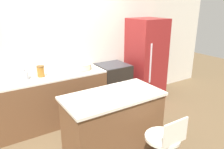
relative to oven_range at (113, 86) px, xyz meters
The scene contains 10 objects.
ground_plane 1.16m from the oven_range, 162.69° to the right, with size 14.00×14.00×0.00m, color brown.
wall_back 1.35m from the oven_range, 162.02° to the left, with size 8.00×0.06×2.60m.
back_counter 1.30m from the oven_range, behind, with size 1.96×0.59×0.94m.
kitchen_island 1.52m from the oven_range, 122.62° to the right, with size 1.41×0.73×0.93m.
oven_range is the anchor object (origin of this frame).
refrigerator 0.95m from the oven_range, ahead, with size 0.69×0.73×1.84m.
stool_chair 2.12m from the oven_range, 105.17° to the right, with size 0.44×0.44×0.89m.
kettle 1.84m from the oven_range, behind, with size 0.18×0.18×0.23m.
mixing_bowl 0.83m from the oven_range, behind, with size 0.29×0.29×0.11m.
canister_jar 1.56m from the oven_range, behind, with size 0.13×0.13×0.19m.
Camera 1 is at (-1.33, -3.32, 2.16)m, focal length 35.00 mm.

